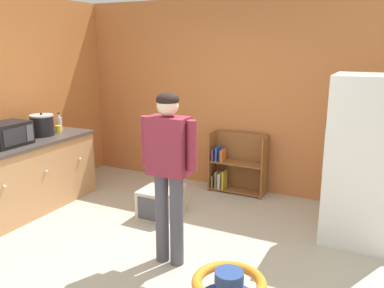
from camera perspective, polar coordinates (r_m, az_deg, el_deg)
name	(u,v)px	position (r m, az deg, el deg)	size (l,w,h in m)	color
ground_plane	(166,262)	(4.10, -3.73, -16.39)	(12.00, 12.00, 0.00)	#B7B09C
back_wall	(248,97)	(5.71, 7.90, 6.63)	(5.20, 0.06, 2.70)	#C3713C
left_side_wall	(26,99)	(5.91, -22.54, 5.94)	(0.06, 2.99, 2.70)	#C57338
kitchen_counter	(29,176)	(5.49, -22.22, -4.22)	(0.65, 1.85, 0.90)	tan
refrigerator	(363,161)	(4.55, 23.13, -2.18)	(0.73, 0.68, 1.78)	white
bookshelf	(235,167)	(5.79, 6.17, -3.22)	(0.80, 0.28, 0.85)	brown
standing_person	(169,164)	(3.70, -3.36, -2.84)	(0.57, 0.22, 1.66)	#4B4A55
pet_carrier	(161,202)	(5.01, -4.41, -8.19)	(0.42, 0.55, 0.36)	beige
microwave	(7,134)	(5.20, -24.76, 1.28)	(0.37, 0.48, 0.28)	black
crock_pot	(42,125)	(5.62, -20.54, 2.53)	(0.30, 0.30, 0.31)	black
clear_bottle	(59,123)	(5.91, -18.34, 2.84)	(0.07, 0.07, 0.25)	silver
red_cup	(20,134)	(5.61, -23.22, 1.31)	(0.08, 0.08, 0.10)	red
yellow_cup	(58,129)	(5.77, -18.48, 2.05)	(0.08, 0.08, 0.10)	yellow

